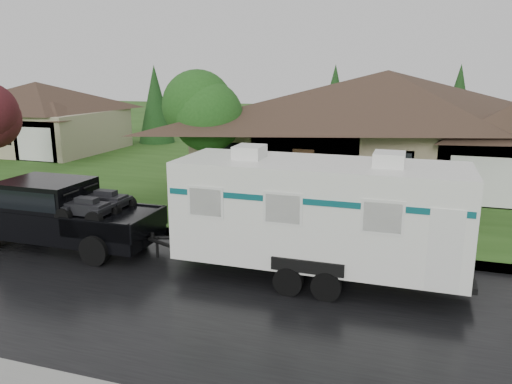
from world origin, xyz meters
The scene contains 10 objects.
ground centered at (0.00, 0.00, 0.00)m, with size 140.00×140.00×0.00m, color #294E18.
road centered at (0.00, -2.00, 0.01)m, with size 140.00×8.00×0.01m, color black.
curb centered at (0.00, 2.25, 0.07)m, with size 140.00×0.50×0.15m, color gray.
lawn centered at (0.00, 15.00, 0.07)m, with size 140.00×26.00×0.15m, color #294E18.
house_main centered at (2.29, 13.84, 3.59)m, with size 19.44×10.80×6.90m.
house_far centered at (-21.78, 15.85, 2.97)m, with size 10.80×8.64×5.80m.
tree_left_green centered at (-5.60, 7.72, 3.91)m, with size 3.28×3.28×5.43m.
shrub_row centered at (2.00, 9.30, 0.65)m, with size 13.60×1.00×1.00m.
pickup_truck centered at (-7.60, 0.04, 1.20)m, with size 6.71×2.55×2.24m.
travel_trailer centered at (1.22, 0.04, 1.97)m, with size 8.28×2.91×3.71m.
Camera 1 is at (3.67, -13.07, 5.78)m, focal length 35.00 mm.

